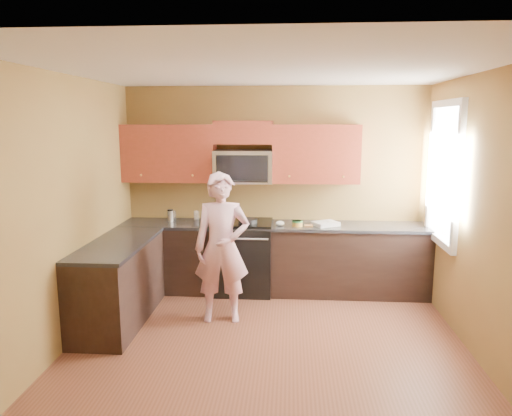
# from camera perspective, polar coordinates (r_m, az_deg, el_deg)

# --- Properties ---
(floor) EXTENTS (4.00, 4.00, 0.00)m
(floor) POSITION_cam_1_polar(r_m,az_deg,el_deg) (4.96, 1.28, -16.58)
(floor) COLOR brown
(floor) RESTS_ON ground
(ceiling) EXTENTS (4.00, 4.00, 0.00)m
(ceiling) POSITION_cam_1_polar(r_m,az_deg,el_deg) (4.45, 1.43, 16.23)
(ceiling) COLOR white
(ceiling) RESTS_ON ground
(wall_back) EXTENTS (4.00, 0.00, 4.00)m
(wall_back) POSITION_cam_1_polar(r_m,az_deg,el_deg) (6.48, 2.21, 2.38)
(wall_back) COLOR brown
(wall_back) RESTS_ON ground
(wall_front) EXTENTS (4.00, 0.00, 4.00)m
(wall_front) POSITION_cam_1_polar(r_m,az_deg,el_deg) (2.58, -0.84, -9.82)
(wall_front) COLOR brown
(wall_front) RESTS_ON ground
(wall_left) EXTENTS (0.00, 4.00, 4.00)m
(wall_left) POSITION_cam_1_polar(r_m,az_deg,el_deg) (5.02, -22.10, -0.69)
(wall_left) COLOR brown
(wall_left) RESTS_ON ground
(wall_right) EXTENTS (0.00, 4.00, 4.00)m
(wall_right) POSITION_cam_1_polar(r_m,az_deg,el_deg) (4.85, 25.69, -1.32)
(wall_right) COLOR brown
(wall_right) RESTS_ON ground
(cabinet_back_run) EXTENTS (4.00, 0.60, 0.88)m
(cabinet_back_run) POSITION_cam_1_polar(r_m,az_deg,el_deg) (6.38, 2.06, -6.11)
(cabinet_back_run) COLOR black
(cabinet_back_run) RESTS_ON floor
(cabinet_left_run) EXTENTS (0.60, 1.60, 0.88)m
(cabinet_left_run) POSITION_cam_1_polar(r_m,az_deg,el_deg) (5.66, -16.04, -8.66)
(cabinet_left_run) COLOR black
(cabinet_left_run) RESTS_ON floor
(countertop_back) EXTENTS (4.00, 0.62, 0.04)m
(countertop_back) POSITION_cam_1_polar(r_m,az_deg,el_deg) (6.26, 2.08, -2.09)
(countertop_back) COLOR black
(countertop_back) RESTS_ON cabinet_back_run
(countertop_left) EXTENTS (0.62, 1.60, 0.04)m
(countertop_left) POSITION_cam_1_polar(r_m,az_deg,el_deg) (5.53, -16.17, -4.15)
(countertop_left) COLOR black
(countertop_left) RESTS_ON cabinet_left_run
(stove) EXTENTS (0.76, 0.65, 0.95)m
(stove) POSITION_cam_1_polar(r_m,az_deg,el_deg) (6.37, -1.56, -5.80)
(stove) COLOR black
(stove) RESTS_ON floor
(microwave) EXTENTS (0.76, 0.40, 0.42)m
(microwave) POSITION_cam_1_polar(r_m,az_deg,el_deg) (6.30, -1.49, 3.07)
(microwave) COLOR silver
(microwave) RESTS_ON wall_back
(upper_cab_left) EXTENTS (1.22, 0.33, 0.75)m
(upper_cab_left) POSITION_cam_1_polar(r_m,az_deg,el_deg) (6.50, -10.19, 3.14)
(upper_cab_left) COLOR maroon
(upper_cab_left) RESTS_ON wall_back
(upper_cab_right) EXTENTS (1.12, 0.33, 0.75)m
(upper_cab_right) POSITION_cam_1_polar(r_m,az_deg,el_deg) (6.31, 7.08, 3.01)
(upper_cab_right) COLOR maroon
(upper_cab_right) RESTS_ON wall_back
(upper_cab_over_mw) EXTENTS (0.76, 0.33, 0.30)m
(upper_cab_over_mw) POSITION_cam_1_polar(r_m,az_deg,el_deg) (6.28, -1.49, 9.00)
(upper_cab_over_mw) COLOR maroon
(upper_cab_over_mw) RESTS_ON wall_back
(window) EXTENTS (0.06, 1.06, 1.66)m
(window) POSITION_cam_1_polar(r_m,az_deg,el_deg) (5.92, 21.53, 3.85)
(window) COLOR white
(window) RESTS_ON wall_right
(woman) EXTENTS (0.65, 0.46, 1.69)m
(woman) POSITION_cam_1_polar(r_m,az_deg,el_deg) (5.38, -4.08, -4.75)
(woman) COLOR #D3698C
(woman) RESTS_ON floor
(frying_pan) EXTENTS (0.25, 0.43, 0.06)m
(frying_pan) POSITION_cam_1_polar(r_m,az_deg,el_deg) (6.17, -0.98, -1.78)
(frying_pan) COLOR black
(frying_pan) RESTS_ON stove
(butter_tub) EXTENTS (0.13, 0.13, 0.10)m
(butter_tub) POSITION_cam_1_polar(r_m,az_deg,el_deg) (6.13, 4.95, -2.18)
(butter_tub) COLOR gold
(butter_tub) RESTS_ON countertop_back
(toast_slice) EXTENTS (0.11, 0.11, 0.01)m
(toast_slice) POSITION_cam_1_polar(r_m,az_deg,el_deg) (6.14, 6.29, -2.12)
(toast_slice) COLOR #B27F47
(toast_slice) RESTS_ON countertop_back
(napkin_a) EXTENTS (0.14, 0.15, 0.06)m
(napkin_a) POSITION_cam_1_polar(r_m,az_deg,el_deg) (6.15, 2.89, -1.85)
(napkin_a) COLOR silver
(napkin_a) RESTS_ON countertop_back
(napkin_b) EXTENTS (0.14, 0.15, 0.07)m
(napkin_b) POSITION_cam_1_polar(r_m,az_deg,el_deg) (6.24, 8.78, -1.74)
(napkin_b) COLOR silver
(napkin_b) RESTS_ON countertop_back
(dish_towel) EXTENTS (0.38, 0.36, 0.05)m
(dish_towel) POSITION_cam_1_polar(r_m,az_deg,el_deg) (6.21, 8.29, -1.86)
(dish_towel) COLOR silver
(dish_towel) RESTS_ON countertop_back
(travel_mug) EXTENTS (0.08, 0.08, 0.16)m
(travel_mug) POSITION_cam_1_polar(r_m,az_deg,el_deg) (6.53, -10.14, -1.55)
(travel_mug) COLOR silver
(travel_mug) RESTS_ON countertop_back
(glass_a) EXTENTS (0.09, 0.09, 0.12)m
(glass_a) POSITION_cam_1_polar(r_m,az_deg,el_deg) (6.63, -9.79, -0.82)
(glass_a) COLOR silver
(glass_a) RESTS_ON countertop_back
(glass_b) EXTENTS (0.09, 0.09, 0.12)m
(glass_b) POSITION_cam_1_polar(r_m,az_deg,el_deg) (6.57, -7.12, -0.85)
(glass_b) COLOR silver
(glass_b) RESTS_ON countertop_back
(glass_c) EXTENTS (0.08, 0.08, 0.12)m
(glass_c) POSITION_cam_1_polar(r_m,az_deg,el_deg) (6.52, -5.07, -0.90)
(glass_c) COLOR silver
(glass_c) RESTS_ON countertop_back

